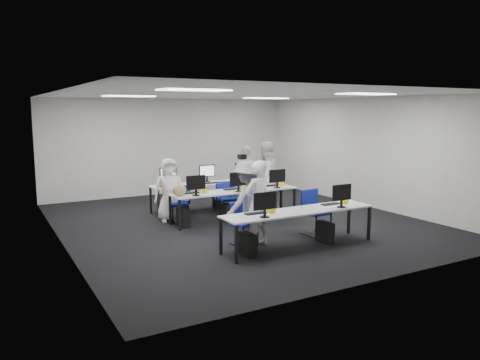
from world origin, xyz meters
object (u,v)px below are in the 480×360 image
chair_7 (251,200)px  chair_6 (222,204)px  chair_1 (315,221)px  chair_3 (229,205)px  chair_2 (179,211)px  student_1 (265,176)px  student_2 (169,190)px  desk_front (299,213)px  student_0 (258,203)px  desk_mid (235,192)px  chair_5 (181,207)px  photographer (248,202)px  chair_0 (243,232)px  chair_4 (261,200)px  student_3 (245,178)px

chair_7 → chair_6: bearing=171.1°
chair_1 → chair_3: size_ratio=1.13×
chair_2 → student_1: (2.50, 0.11, 0.64)m
chair_6 → student_2: 1.57m
desk_front → chair_3: chair_3 is taller
chair_1 → student_0: student_0 is taller
desk_mid → chair_5: bearing=142.0°
chair_7 → chair_3: bearing=-169.8°
chair_1 → photographer: (-1.58, 0.14, 0.53)m
chair_7 → student_1: bearing=-61.0°
chair_7 → chair_2: bearing=174.2°
desk_mid → student_0: size_ratio=1.90×
chair_0 → desk_front: bearing=-47.3°
student_0 → student_2: size_ratio=1.11×
chair_3 → chair_4: size_ratio=1.03×
desk_front → chair_6: 3.42m
student_1 → student_2: 2.67m
desk_front → student_1: bearing=68.9°
chair_3 → student_2: (-1.53, 0.19, 0.49)m
student_2 → student_3: size_ratio=0.88×
student_3 → chair_0: bearing=-138.8°
chair_1 → chair_5: 3.44m
chair_1 → desk_mid: bearing=107.6°
chair_4 → photographer: bearing=-128.3°
chair_1 → chair_3: chair_1 is taller
chair_4 → student_3: 0.74m
desk_front → student_2: bearing=113.6°
chair_0 → photographer: size_ratio=0.50×
desk_mid → chair_4: (1.16, 0.67, -0.42)m
desk_mid → chair_7: chair_7 is taller
desk_mid → chair_6: size_ratio=3.94×
desk_front → student_3: size_ratio=1.85×
chair_4 → student_1: size_ratio=0.45×
student_0 → student_1: (1.89, 2.74, 0.07)m
chair_5 → photographer: 2.81m
student_0 → desk_mid: bearing=-119.3°
desk_front → chair_5: (-1.06, 3.43, -0.41)m
chair_2 → chair_7: chair_2 is taller
student_0 → chair_3: bearing=-118.4°
chair_0 → chair_5: size_ratio=0.99×
chair_3 → chair_6: (-0.04, 0.31, -0.01)m
chair_4 → student_2: student_2 is taller
desk_front → desk_mid: (0.00, 2.60, 0.00)m
student_2 → student_3: 2.28m
chair_4 → student_0: 3.38m
student_2 → desk_mid: bearing=-14.3°
chair_0 → chair_1: 1.72m
chair_2 → student_2: 0.54m
chair_4 → student_1: (0.08, -0.05, 0.65)m
chair_3 → student_2: size_ratio=0.56×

